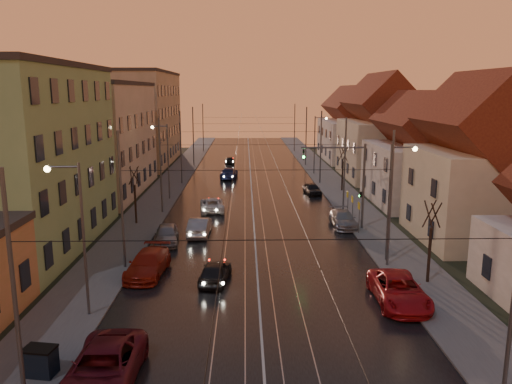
{
  "coord_description": "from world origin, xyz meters",
  "views": [
    {
      "loc": [
        -0.74,
        -22.06,
        11.42
      ],
      "look_at": [
        0.17,
        18.96,
        3.06
      ],
      "focal_mm": 35.0,
      "sensor_mm": 36.0,
      "label": 1
    }
  ],
  "objects": [
    {
      "name": "apartment_left_3",
      "position": [
        -17.5,
        58.0,
        7.0
      ],
      "size": [
        10.0,
        24.0,
        14.0
      ],
      "primitive_type": "cube",
      "color": "#8E7F5B",
      "rests_on": "ground"
    },
    {
      "name": "parked_left_3",
      "position": [
        -6.71,
        14.48,
        0.73
      ],
      "size": [
        2.16,
        4.42,
        1.45
      ],
      "primitive_type": "imported",
      "rotation": [
        0.0,
        0.0,
        0.11
      ],
      "color": "gray",
      "rests_on": "ground"
    },
    {
      "name": "street_lamp_2",
      "position": [
        -9.1,
        30.0,
        4.89
      ],
      "size": [
        1.75,
        0.32,
        8.0
      ],
      "color": "#595B60",
      "rests_on": "ground"
    },
    {
      "name": "tram_rail_2",
      "position": [
        0.77,
        40.0,
        0.06
      ],
      "size": [
        0.06,
        120.0,
        0.03
      ],
      "primitive_type": "cube",
      "color": "gray",
      "rests_on": "road"
    },
    {
      "name": "driving_car_0",
      "position": [
        -2.58,
        6.58,
        0.67
      ],
      "size": [
        2.09,
        4.09,
        1.33
      ],
      "primitive_type": "imported",
      "rotation": [
        0.0,
        0.0,
        3.01
      ],
      "color": "black",
      "rests_on": "ground"
    },
    {
      "name": "ground",
      "position": [
        0.0,
        0.0,
        0.0
      ],
      "size": [
        160.0,
        160.0,
        0.0
      ],
      "primitive_type": "plane",
      "color": "black",
      "rests_on": "ground"
    },
    {
      "name": "catenary_pole_l_5",
      "position": [
        -8.6,
        72.0,
        4.5
      ],
      "size": [
        0.16,
        0.16,
        9.0
      ],
      "primitive_type": "cylinder",
      "color": "#595B60",
      "rests_on": "ground"
    },
    {
      "name": "catenary_pole_r_2",
      "position": [
        8.6,
        24.0,
        4.5
      ],
      "size": [
        0.16,
        0.16,
        9.0
      ],
      "primitive_type": "cylinder",
      "color": "#595B60",
      "rests_on": "ground"
    },
    {
      "name": "sidewalk_right",
      "position": [
        10.0,
        40.0,
        0.07
      ],
      "size": [
        4.0,
        120.0,
        0.15
      ],
      "primitive_type": "cube",
      "color": "#4C4C4C",
      "rests_on": "ground"
    },
    {
      "name": "catenary_pole_r_5",
      "position": [
        8.6,
        72.0,
        4.5
      ],
      "size": [
        0.16,
        0.16,
        9.0
      ],
      "primitive_type": "cylinder",
      "color": "#595B60",
      "rests_on": "ground"
    },
    {
      "name": "parked_right_0",
      "position": [
        7.6,
        3.27,
        0.76
      ],
      "size": [
        2.64,
        5.55,
        1.53
      ],
      "primitive_type": "imported",
      "rotation": [
        0.0,
        0.0,
        -0.02
      ],
      "color": "#AC1117",
      "rests_on": "ground"
    },
    {
      "name": "catenary_pole_l_1",
      "position": [
        -8.6,
        9.0,
        4.5
      ],
      "size": [
        0.16,
        0.16,
        9.0
      ],
      "primitive_type": "cylinder",
      "color": "#595B60",
      "rests_on": "ground"
    },
    {
      "name": "tram_rail_3",
      "position": [
        2.2,
        40.0,
        0.06
      ],
      "size": [
        0.06,
        120.0,
        0.03
      ],
      "primitive_type": "cube",
      "color": "gray",
      "rests_on": "road"
    },
    {
      "name": "traffic_light_mast",
      "position": [
        7.99,
        18.0,
        4.6
      ],
      "size": [
        5.3,
        0.32,
        7.2
      ],
      "color": "#595B60",
      "rests_on": "ground"
    },
    {
      "name": "dumpster",
      "position": [
        -9.02,
        -3.58,
        0.7
      ],
      "size": [
        1.32,
        0.99,
        1.1
      ],
      "primitive_type": "cube",
      "rotation": [
        0.0,
        0.0,
        -0.17
      ],
      "color": "black",
      "rests_on": "sidewalk_left"
    },
    {
      "name": "driving_car_2",
      "position": [
        -3.95,
        24.76,
        0.66
      ],
      "size": [
        2.67,
        4.94,
        1.32
      ],
      "primitive_type": "imported",
      "rotation": [
        0.0,
        0.0,
        3.25
      ],
      "color": "silver",
      "rests_on": "ground"
    },
    {
      "name": "catenary_pole_l_4",
      "position": [
        -8.6,
        54.0,
        4.5
      ],
      "size": [
        0.16,
        0.16,
        9.0
      ],
      "primitive_type": "cylinder",
      "color": "#595B60",
      "rests_on": "ground"
    },
    {
      "name": "bare_tree_2",
      "position": [
        10.4,
        34.0,
        2.49
      ],
      "size": [
        1.09,
        1.09,
        5.11
      ],
      "color": "black",
      "rests_on": "ground"
    },
    {
      "name": "parked_left_2",
      "position": [
        -6.87,
        7.89,
        0.75
      ],
      "size": [
        2.52,
        5.3,
        1.49
      ],
      "primitive_type": "imported",
      "rotation": [
        0.0,
        0.0,
        -0.09
      ],
      "color": "maroon",
      "rests_on": "ground"
    },
    {
      "name": "apartment_left_2",
      "position": [
        -17.5,
        34.0,
        6.0
      ],
      "size": [
        10.0,
        20.0,
        12.0
      ],
      "primitive_type": "cube",
      "color": "tan",
      "rests_on": "ground"
    },
    {
      "name": "street_lamp_1",
      "position": [
        9.1,
        10.0,
        4.89
      ],
      "size": [
        1.75,
        0.32,
        8.0
      ],
      "color": "#595B60",
      "rests_on": "ground"
    },
    {
      "name": "driving_car_4",
      "position": [
        -3.18,
        56.1,
        0.61
      ],
      "size": [
        1.76,
        3.71,
        1.23
      ],
      "primitive_type": "imported",
      "rotation": [
        0.0,
        0.0,
        3.23
      ],
      "color": "black",
      "rests_on": "ground"
    },
    {
      "name": "catenary_pole_l_3",
      "position": [
        -8.6,
        39.0,
        4.5
      ],
      "size": [
        0.16,
        0.16,
        9.0
      ],
      "primitive_type": "cylinder",
      "color": "#595B60",
      "rests_on": "ground"
    },
    {
      "name": "sidewalk_left",
      "position": [
        -10.0,
        40.0,
        0.07
      ],
      "size": [
        4.0,
        120.0,
        0.15
      ],
      "primitive_type": "cube",
      "color": "#4C4C4C",
      "rests_on": "ground"
    },
    {
      "name": "street_lamp_0",
      "position": [
        -9.1,
        2.0,
        4.89
      ],
      "size": [
        1.75,
        0.32,
        8.0
      ],
      "color": "#595B60",
      "rests_on": "ground"
    },
    {
      "name": "catenary_pole_l_0",
      "position": [
        -8.6,
        -6.0,
        4.5
      ],
      "size": [
        0.16,
        0.16,
        9.0
      ],
      "primitive_type": "cylinder",
      "color": "#595B60",
      "rests_on": "ground"
    },
    {
      "name": "house_right_1",
      "position": [
        17.0,
        15.0,
        5.45
      ],
      "size": [
        8.67,
        10.2,
        10.8
      ],
      "color": "#BFB492",
      "rests_on": "ground"
    },
    {
      "name": "parked_right_1",
      "position": [
        7.6,
        18.92,
        0.68
      ],
      "size": [
        1.97,
        4.7,
        1.36
      ],
      "primitive_type": "imported",
      "rotation": [
        0.0,
        0.0,
        0.02
      ],
      "color": "gray",
      "rests_on": "ground"
    },
    {
      "name": "tram_rail_0",
      "position": [
        -2.2,
        40.0,
        0.06
      ],
      "size": [
        0.06,
        120.0,
        0.03
      ],
      "primitive_type": "cube",
      "color": "gray",
      "rests_on": "road"
    },
    {
      "name": "street_lamp_3",
      "position": [
        9.1,
        46.0,
        4.89
      ],
      "size": [
        1.75,
        0.32,
        8.0
      ],
      "color": "#595B60",
      "rests_on": "ground"
    },
    {
      "name": "catenary_pole_r_1",
      "position": [
        8.6,
        9.0,
        4.5
      ],
      "size": [
        0.16,
        0.16,
        9.0
      ],
      "primitive_type": "cylinder",
      "color": "#595B60",
      "rests_on": "ground"
    },
    {
      "name": "catenary_pole_r_3",
      "position": [
        8.6,
        39.0,
        4.5
      ],
      "size": [
        0.16,
        0.16,
        9.0
      ],
      "primitive_type": "cylinder",
      "color": "#595B60",
      "rests_on": "ground"
    },
    {
      "name": "catenary_pole_r_4",
      "position": [
        8.6,
        54.0,
        4.5
      ],
      "size": [
        0.16,
        0.16,
        9.0
      ],
      "primitive_type": "cylinder",
      "color": "#595B60",
      "rests_on": "ground"
    },
    {
      "name": "bare_tree_0",
      "position": [
        -10.2,
        20.0,
        2.49
      ],
      "size": [
        1.09,
        1.09,
        5.11
      ],
      "color": "black",
      "rests_on": "ground"
    },
    {
      "name": "parked_right_2",
      "position": [
        6.75,
        32.37,
        0.64
      ],
      "size": [
        1.95,
        3.89,
        1.27
      ],
      "primitive_type": "imported",
      "rotation": [
        0.0,
        0.0,
        0.12
      ],
      "color": "black",
      "rests_on": "ground"
    },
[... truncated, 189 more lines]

